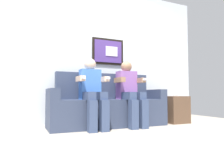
% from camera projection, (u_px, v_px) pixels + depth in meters
% --- Properties ---
extents(ground_plane, '(5.67, 5.67, 0.00)m').
position_uv_depth(ground_plane, '(116.00, 129.00, 3.19)').
color(ground_plane, '#9E9384').
extents(back_wall_assembly, '(4.36, 0.10, 2.60)m').
position_uv_depth(back_wall_assembly, '(99.00, 54.00, 3.95)').
color(back_wall_assembly, silver).
rests_on(back_wall_assembly, ground_plane).
extents(couch, '(1.96, 0.58, 0.90)m').
position_uv_depth(couch, '(108.00, 108.00, 3.50)').
color(couch, '#333D56').
rests_on(couch, ground_plane).
extents(person_on_left, '(0.46, 0.56, 1.11)m').
position_uv_depth(person_on_left, '(92.00, 90.00, 3.23)').
color(person_on_left, '#3F72CC').
rests_on(person_on_left, ground_plane).
extents(person_on_right, '(0.46, 0.56, 1.11)m').
position_uv_depth(person_on_right, '(130.00, 90.00, 3.49)').
color(person_on_right, '#8C59A5').
rests_on(person_on_right, ground_plane).
extents(side_table_right, '(0.40, 0.40, 0.50)m').
position_uv_depth(side_table_right, '(175.00, 109.00, 3.93)').
color(side_table_right, brown).
rests_on(side_table_right, ground_plane).
extents(spare_remote_on_table, '(0.04, 0.13, 0.02)m').
position_uv_depth(spare_remote_on_table, '(176.00, 96.00, 3.92)').
color(spare_remote_on_table, white).
rests_on(spare_remote_on_table, side_table_right).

